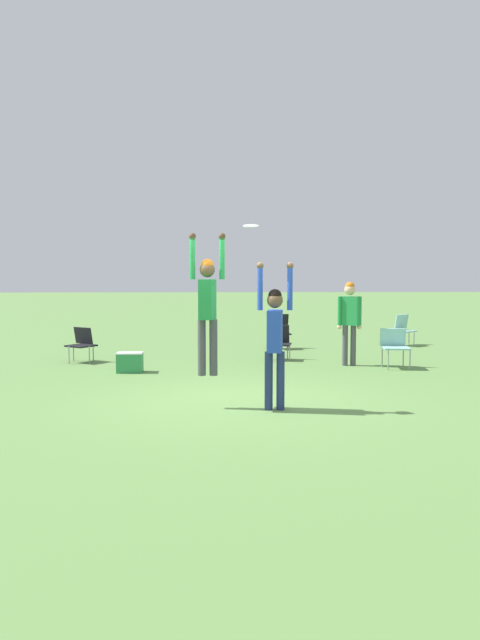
{
  "coord_description": "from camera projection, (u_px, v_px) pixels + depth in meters",
  "views": [
    {
      "loc": [
        -0.41,
        -9.56,
        1.99
      ],
      "look_at": [
        0.0,
        -0.13,
        1.3
      ],
      "focal_mm": 35.0,
      "sensor_mm": 36.0,
      "label": 1
    }
  ],
  "objects": [
    {
      "name": "ground_plane",
      "position": [
        239.0,
        403.0,
        9.69
      ],
      "size": [
        120.0,
        120.0,
        0.0
      ],
      "primitive_type": "plane",
      "color": "#608C47"
    },
    {
      "name": "person_jumping",
      "position": [
        207.0,
        300.0,
        9.21
      ],
      "size": [
        0.54,
        0.42,
        2.11
      ],
      "rotation": [
        0.0,
        0.0,
        1.38
      ],
      "color": "#4C4C51",
      "rests_on": "ground_plane"
    },
    {
      "name": "person_defending",
      "position": [
        275.0,
        332.0,
        9.1
      ],
      "size": [
        0.54,
        0.42,
        2.17
      ],
      "rotation": [
        0.0,
        0.0,
        -1.76
      ],
      "color": "navy",
      "rests_on": "ground_plane"
    },
    {
      "name": "frisbee",
      "position": [
        251.0,
        226.0,
        9.11
      ],
      "size": [
        0.23,
        0.23,
        0.07
      ],
      "color": "white"
    },
    {
      "name": "camping_chair_0",
      "position": [
        280.0,
        340.0,
        14.56
      ],
      "size": [
        0.58,
        0.63,
        0.81
      ],
      "rotation": [
        0.0,
        0.0,
        2.9
      ],
      "color": "gray",
      "rests_on": "ground_plane"
    },
    {
      "name": "camping_chair_1",
      "position": [
        82.0,
        342.0,
        14.19
      ],
      "size": [
        0.74,
        0.82,
        0.78
      ],
      "rotation": [
        0.0,
        0.0,
        2.51
      ],
      "color": "gray",
      "rests_on": "ground_plane"
    },
    {
      "name": "camping_chair_2",
      "position": [
        280.0,
        329.0,
        16.72
      ],
      "size": [
        0.56,
        0.61,
        0.92
      ],
      "rotation": [
        0.0,
        0.0,
        3.31
      ],
      "color": "gray",
      "rests_on": "ground_plane"
    },
    {
      "name": "camping_chair_3",
      "position": [
        403.0,
        328.0,
        17.49
      ],
      "size": [
        0.73,
        0.81,
        0.86
      ],
      "rotation": [
        0.0,
        0.0,
        3.77
      ],
      "color": "gray",
      "rests_on": "ground_plane"
    },
    {
      "name": "camping_chair_4",
      "position": [
        395.0,
        344.0,
        13.28
      ],
      "size": [
        0.6,
        0.64,
        0.83
      ],
      "rotation": [
        0.0,
        0.0,
        3.02
      ],
      "color": "gray",
      "rests_on": "ground_plane"
    },
    {
      "name": "person_spectator_near",
      "position": [
        350.0,
        315.0,
        13.57
      ],
      "size": [
        0.55,
        0.38,
        1.83
      ],
      "rotation": [
        0.0,
        0.0,
        -0.54
      ],
      "color": "#4C4C51",
      "rests_on": "ground_plane"
    },
    {
      "name": "cooler_box",
      "position": [
        130.0,
        362.0,
        12.69
      ],
      "size": [
        0.52,
        0.37,
        0.41
      ],
      "color": "#2D8C4C",
      "rests_on": "ground_plane"
    }
  ]
}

